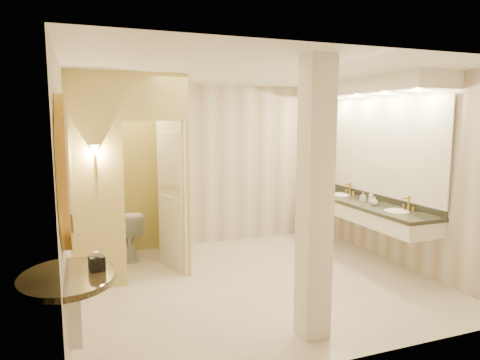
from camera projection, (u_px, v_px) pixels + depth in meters
name	position (u px, v px, depth m)	size (l,w,h in m)	color
floor	(256.00, 282.00, 5.62)	(4.50, 4.50, 0.00)	silver
ceiling	(257.00, 72.00, 5.25)	(4.50, 4.50, 0.00)	white
wall_back	(212.00, 165.00, 7.29)	(4.50, 0.02, 2.70)	beige
wall_front	(348.00, 211.00, 3.58)	(4.50, 0.02, 2.70)	beige
wall_left	(66.00, 190.00, 4.66)	(0.02, 4.00, 2.70)	beige
wall_right	(400.00, 173.00, 6.21)	(0.02, 4.00, 2.70)	beige
toilet_closet	(156.00, 173.00, 5.95)	(1.50, 1.55, 2.70)	#EBDC7B
wall_sconce	(95.00, 152.00, 5.12)	(0.14, 0.14, 0.42)	#B48E39
vanity	(369.00, 152.00, 6.42)	(0.75, 2.77, 2.09)	white
console_shelf	(66.00, 218.00, 3.37)	(0.94, 0.94, 1.92)	black
pillar	(315.00, 201.00, 4.05)	(0.27, 0.27, 2.70)	white
tissue_box	(97.00, 263.00, 3.53)	(0.12, 0.12, 0.12)	black
toilet	(125.00, 234.00, 6.55)	(0.42, 0.74, 0.75)	white
soap_bottle_a	(363.00, 197.00, 6.56)	(0.06, 0.07, 0.14)	beige
soap_bottle_b	(374.00, 201.00, 6.27)	(0.10, 0.10, 0.12)	silver
soap_bottle_c	(371.00, 197.00, 6.41)	(0.07, 0.07, 0.19)	#C6B28C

